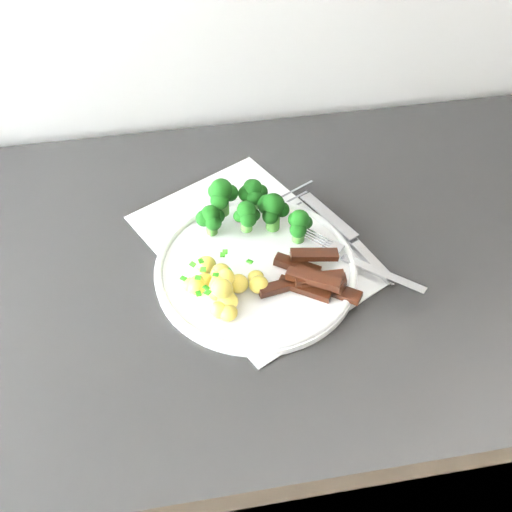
{
  "coord_description": "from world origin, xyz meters",
  "views": [
    {
      "loc": [
        -0.18,
        1.16,
        1.47
      ],
      "look_at": [
        -0.09,
        1.67,
        0.91
      ],
      "focal_mm": 44.03,
      "sensor_mm": 36.0,
      "label": 1
    }
  ],
  "objects_px": {
    "broccoli": "(250,207)",
    "fork": "(365,264)",
    "counter": "(224,433)",
    "recipe_paper": "(253,247)",
    "beef_strips": "(312,277)",
    "knife": "(359,248)",
    "potatoes": "(222,286)",
    "plate": "(256,268)"
  },
  "relations": [
    {
      "from": "beef_strips",
      "to": "counter",
      "type": "bearing_deg",
      "value": 157.37
    },
    {
      "from": "counter",
      "to": "broccoli",
      "type": "distance_m",
      "value": 0.49
    },
    {
      "from": "knife",
      "to": "potatoes",
      "type": "bearing_deg",
      "value": -166.15
    },
    {
      "from": "counter",
      "to": "plate",
      "type": "height_order",
      "value": "plate"
    },
    {
      "from": "broccoli",
      "to": "beef_strips",
      "type": "distance_m",
      "value": 0.13
    },
    {
      "from": "broccoli",
      "to": "fork",
      "type": "distance_m",
      "value": 0.16
    },
    {
      "from": "fork",
      "to": "knife",
      "type": "height_order",
      "value": "fork"
    },
    {
      "from": "counter",
      "to": "recipe_paper",
      "type": "height_order",
      "value": "recipe_paper"
    },
    {
      "from": "broccoli",
      "to": "potatoes",
      "type": "height_order",
      "value": "broccoli"
    },
    {
      "from": "counter",
      "to": "knife",
      "type": "height_order",
      "value": "knife"
    },
    {
      "from": "beef_strips",
      "to": "fork",
      "type": "height_order",
      "value": "beef_strips"
    },
    {
      "from": "counter",
      "to": "fork",
      "type": "bearing_deg",
      "value": -11.22
    },
    {
      "from": "recipe_paper",
      "to": "knife",
      "type": "relative_size",
      "value": 2.05
    },
    {
      "from": "recipe_paper",
      "to": "potatoes",
      "type": "xyz_separation_m",
      "value": [
        -0.05,
        -0.08,
        0.02
      ]
    },
    {
      "from": "potatoes",
      "to": "fork",
      "type": "bearing_deg",
      "value": 2.99
    },
    {
      "from": "potatoes",
      "to": "knife",
      "type": "height_order",
      "value": "potatoes"
    },
    {
      "from": "plate",
      "to": "knife",
      "type": "xyz_separation_m",
      "value": [
        0.14,
        0.01,
        0.0
      ]
    },
    {
      "from": "counter",
      "to": "knife",
      "type": "distance_m",
      "value": 0.49
    },
    {
      "from": "recipe_paper",
      "to": "beef_strips",
      "type": "bearing_deg",
      "value": -53.38
    },
    {
      "from": "beef_strips",
      "to": "broccoli",
      "type": "bearing_deg",
      "value": 117.97
    },
    {
      "from": "recipe_paper",
      "to": "plate",
      "type": "relative_size",
      "value": 1.44
    },
    {
      "from": "plate",
      "to": "knife",
      "type": "height_order",
      "value": "knife"
    },
    {
      "from": "counter",
      "to": "potatoes",
      "type": "distance_m",
      "value": 0.47
    },
    {
      "from": "fork",
      "to": "broccoli",
      "type": "bearing_deg",
      "value": 142.95
    },
    {
      "from": "fork",
      "to": "plate",
      "type": "bearing_deg",
      "value": 169.19
    },
    {
      "from": "beef_strips",
      "to": "fork",
      "type": "xyz_separation_m",
      "value": [
        0.07,
        0.01,
        -0.0
      ]
    },
    {
      "from": "knife",
      "to": "fork",
      "type": "bearing_deg",
      "value": -95.45
    },
    {
      "from": "potatoes",
      "to": "broccoli",
      "type": "bearing_deg",
      "value": 64.29
    },
    {
      "from": "plate",
      "to": "beef_strips",
      "type": "distance_m",
      "value": 0.07
    },
    {
      "from": "beef_strips",
      "to": "knife",
      "type": "relative_size",
      "value": 0.69
    },
    {
      "from": "fork",
      "to": "recipe_paper",
      "type": "bearing_deg",
      "value": 152.64
    },
    {
      "from": "counter",
      "to": "recipe_paper",
      "type": "xyz_separation_m",
      "value": [
        0.06,
        0.03,
        0.44
      ]
    },
    {
      "from": "recipe_paper",
      "to": "fork",
      "type": "relative_size",
      "value": 2.79
    },
    {
      "from": "counter",
      "to": "potatoes",
      "type": "height_order",
      "value": "potatoes"
    },
    {
      "from": "broccoli",
      "to": "fork",
      "type": "bearing_deg",
      "value": -37.05
    },
    {
      "from": "broccoli",
      "to": "beef_strips",
      "type": "bearing_deg",
      "value": -62.03
    },
    {
      "from": "potatoes",
      "to": "recipe_paper",
      "type": "bearing_deg",
      "value": 56.35
    },
    {
      "from": "recipe_paper",
      "to": "fork",
      "type": "distance_m",
      "value": 0.15
    },
    {
      "from": "recipe_paper",
      "to": "beef_strips",
      "type": "xyz_separation_m",
      "value": [
        0.06,
        -0.08,
        0.02
      ]
    },
    {
      "from": "broccoli",
      "to": "potatoes",
      "type": "relative_size",
      "value": 1.4
    },
    {
      "from": "fork",
      "to": "counter",
      "type": "bearing_deg",
      "value": 168.78
    },
    {
      "from": "counter",
      "to": "recipe_paper",
      "type": "distance_m",
      "value": 0.45
    }
  ]
}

